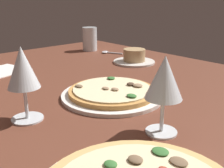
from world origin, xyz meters
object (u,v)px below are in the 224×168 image
object	(u,v)px
pizza_main	(112,93)
water_glass	(90,40)
wine_glass_near	(23,71)
ramekin_on_saucer	(134,58)
spoon	(107,52)
wine_glass_far	(164,80)

from	to	relation	value
pizza_main	water_glass	bearing A→B (deg)	147.35
wine_glass_near	water_glass	size ratio (longest dim) A/B	1.48
wine_glass_near	water_glass	distance (cm)	81.13
ramekin_on_saucer	wine_glass_near	size ratio (longest dim) A/B	1.00
ramekin_on_saucer	spoon	world-z (taller)	ramekin_on_saucer
wine_glass_far	spoon	size ratio (longest dim) A/B	1.58
ramekin_on_saucer	water_glass	xyz separation A→B (cm)	(-32.91, 2.65, 2.98)
pizza_main	water_glass	distance (cm)	66.97
wine_glass_far	water_glass	xyz separation A→B (cm)	(-78.54, 42.58, -6.27)
pizza_main	wine_glass_near	xyz separation A→B (cm)	(-2.34, -24.19, 10.41)
wine_glass_far	wine_glass_near	size ratio (longest dim) A/B	0.96
ramekin_on_saucer	water_glass	world-z (taller)	water_glass
pizza_main	ramekin_on_saucer	size ratio (longest dim) A/B	1.66
pizza_main	spoon	size ratio (longest dim) A/B	2.72
pizza_main	wine_glass_far	distance (cm)	25.36
wine_glass_near	spoon	size ratio (longest dim) A/B	1.64
wine_glass_far	spoon	world-z (taller)	wine_glass_far
ramekin_on_saucer	spoon	xyz separation A→B (cm)	(-21.79, 4.45, -1.75)
ramekin_on_saucer	water_glass	bearing A→B (deg)	175.39
ramekin_on_saucer	water_glass	distance (cm)	33.15
pizza_main	wine_glass_far	bearing A→B (deg)	-16.32
ramekin_on_saucer	wine_glass_far	xyz separation A→B (cm)	(45.62, -39.93, 9.25)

